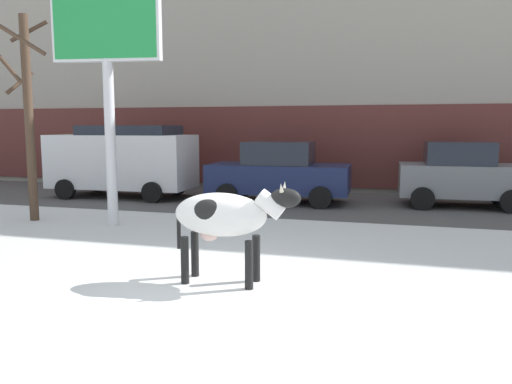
{
  "coord_description": "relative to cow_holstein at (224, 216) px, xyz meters",
  "views": [
    {
      "loc": [
        2.56,
        -6.42,
        2.3
      ],
      "look_at": [
        0.03,
        2.43,
        1.1
      ],
      "focal_mm": 35.46,
      "sensor_mm": 36.0,
      "label": 1
    }
  ],
  "objects": [
    {
      "name": "pedestrian_near_billboard",
      "position": [
        5.79,
        10.98,
        -0.12
      ],
      "size": [
        0.36,
        0.24,
        1.73
      ],
      "color": "#282833",
      "rests_on": "ground"
    },
    {
      "name": "ground_plane",
      "position": [
        -0.12,
        -0.41,
        -1.0
      ],
      "size": [
        120.0,
        120.0,
        0.0
      ],
      "primitive_type": "plane",
      "color": "white"
    },
    {
      "name": "building_facade",
      "position": [
        -0.12,
        13.72,
        5.48
      ],
      "size": [
        44.0,
        6.1,
        13.0
      ],
      "color": "#A39989",
      "rests_on": "ground"
    },
    {
      "name": "car_navy_sedan",
      "position": [
        -1.06,
        7.93,
        -0.09
      ],
      "size": [
        4.26,
        2.09,
        1.84
      ],
      "color": "#19234C",
      "rests_on": "ground"
    },
    {
      "name": "road_strip",
      "position": [
        -0.12,
        8.1,
        -1.0
      ],
      "size": [
        60.0,
        5.6,
        0.01
      ],
      "primitive_type": "cube",
      "color": "#514F4C",
      "rests_on": "ground"
    },
    {
      "name": "car_white_van",
      "position": [
        -6.22,
        7.73,
        0.24
      ],
      "size": [
        4.66,
        2.24,
        2.32
      ],
      "color": "white",
      "rests_on": "ground"
    },
    {
      "name": "car_grey_hatchback",
      "position": [
        4.15,
        8.56,
        -0.07
      ],
      "size": [
        3.56,
        2.02,
        1.86
      ],
      "color": "slate",
      "rests_on": "ground"
    },
    {
      "name": "cow_holstein",
      "position": [
        0.0,
        0.0,
        0.0
      ],
      "size": [
        1.89,
        0.62,
        1.54
      ],
      "color": "silver",
      "rests_on": "ground"
    },
    {
      "name": "pedestrian_by_cars",
      "position": [
        1.49,
        10.98,
        -0.12
      ],
      "size": [
        0.36,
        0.24,
        1.73
      ],
      "color": "#282833",
      "rests_on": "ground"
    },
    {
      "name": "bare_tree_right_lot",
      "position": [
        -6.19,
        3.43,
        1.7
      ],
      "size": [
        1.47,
        1.49,
        4.91
      ],
      "color": "#4C3828",
      "rests_on": "ground"
    },
    {
      "name": "billboard",
      "position": [
        -3.98,
        3.43,
        3.31
      ],
      "size": [
        2.52,
        0.53,
        5.56
      ],
      "color": "silver",
      "rests_on": "ground"
    }
  ]
}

